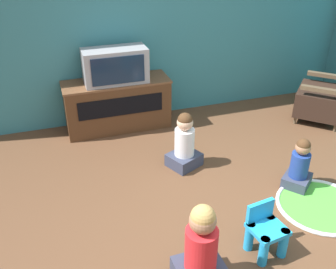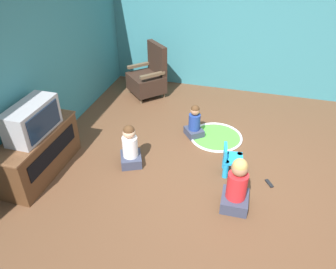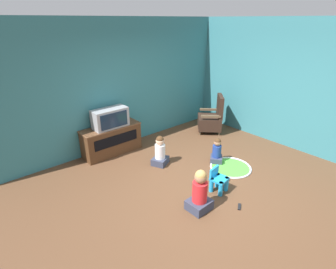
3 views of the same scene
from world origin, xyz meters
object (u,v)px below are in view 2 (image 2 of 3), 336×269
at_px(tv_cabinet, 39,152).
at_px(television, 32,120).
at_px(black_armchair, 149,77).
at_px(child_watching_right, 130,148).
at_px(yellow_kid_chair, 232,162).
at_px(remote_control, 269,183).
at_px(child_watching_center, 194,123).
at_px(child_watching_left, 237,187).

relative_size(tv_cabinet, television, 1.74).
height_order(black_armchair, child_watching_right, black_armchair).
xyz_separation_m(television, black_armchair, (2.58, -0.61, -0.47)).
distance_m(black_armchair, child_watching_right, 2.14).
height_order(yellow_kid_chair, remote_control, yellow_kid_chair).
height_order(television, remote_control, television).
bearing_deg(television, yellow_kid_chair, -74.60).
relative_size(yellow_kid_chair, child_watching_center, 0.79).
bearing_deg(television, child_watching_right, -65.18).
xyz_separation_m(television, remote_control, (0.57, -2.93, -0.82)).
height_order(television, black_armchair, television).
bearing_deg(child_watching_left, television, 90.00).
distance_m(yellow_kid_chair, child_watching_left, 0.63).
bearing_deg(child_watching_left, child_watching_right, 72.58).
bearing_deg(yellow_kid_chair, child_watching_center, 32.73).
height_order(child_watching_right, remote_control, child_watching_right).
relative_size(television, child_watching_center, 1.38).
distance_m(tv_cabinet, child_watching_right, 1.19).
distance_m(black_armchair, child_watching_center, 1.63).
distance_m(child_watching_center, child_watching_right, 1.17).
height_order(yellow_kid_chair, child_watching_center, child_watching_center).
bearing_deg(remote_control, yellow_kid_chair, 48.32).
relative_size(yellow_kid_chair, child_watching_left, 0.60).
bearing_deg(television, child_watching_center, -50.88).
height_order(yellow_kid_chair, child_watching_left, child_watching_left).
height_order(tv_cabinet, black_armchair, black_armchair).
xyz_separation_m(black_armchair, remote_control, (-2.01, -2.32, -0.35)).
xyz_separation_m(tv_cabinet, child_watching_center, (1.42, -1.78, -0.09)).
relative_size(tv_cabinet, yellow_kid_chair, 3.05).
relative_size(tv_cabinet, child_watching_center, 2.40).
xyz_separation_m(tv_cabinet, yellow_kid_chair, (0.67, -2.45, -0.14)).
xyz_separation_m(child_watching_left, remote_control, (0.51, -0.40, -0.29)).
xyz_separation_m(tv_cabinet, child_watching_left, (0.06, -2.56, -0.02)).
bearing_deg(child_watching_left, yellow_kid_chair, 9.58).
relative_size(black_armchair, child_watching_center, 1.81).
relative_size(television, child_watching_right, 1.19).
xyz_separation_m(yellow_kid_chair, remote_control, (-0.09, -0.52, -0.18)).
bearing_deg(remote_control, child_watching_left, 110.40).
relative_size(television, remote_control, 4.95).
height_order(tv_cabinet, yellow_kid_chair, tv_cabinet).
height_order(black_armchair, remote_control, black_armchair).
xyz_separation_m(television, child_watching_right, (0.49, -1.05, -0.56)).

